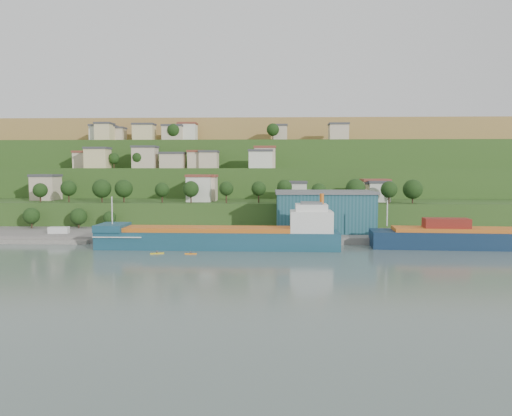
{
  "coord_description": "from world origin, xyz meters",
  "views": [
    {
      "loc": [
        19.06,
        -127.2,
        21.78
      ],
      "look_at": [
        13.83,
        15.0,
        10.55
      ],
      "focal_mm": 35.0,
      "sensor_mm": 36.0,
      "label": 1
    }
  ],
  "objects_px": {
    "caravan": "(59,231)",
    "kayak_orange": "(191,253)",
    "cargo_ship_near": "(226,238)",
    "warehouse": "(324,211)",
    "cargo_ship_far": "(492,239)"
  },
  "relations": [
    {
      "from": "warehouse",
      "to": "caravan",
      "type": "relative_size",
      "value": 5.23
    },
    {
      "from": "cargo_ship_near",
      "to": "warehouse",
      "type": "bearing_deg",
      "value": 39.4
    },
    {
      "from": "warehouse",
      "to": "kayak_orange",
      "type": "distance_m",
      "value": 50.33
    },
    {
      "from": "caravan",
      "to": "kayak_orange",
      "type": "height_order",
      "value": "caravan"
    },
    {
      "from": "cargo_ship_near",
      "to": "caravan",
      "type": "distance_m",
      "value": 54.8
    },
    {
      "from": "cargo_ship_near",
      "to": "kayak_orange",
      "type": "bearing_deg",
      "value": -128.37
    },
    {
      "from": "caravan",
      "to": "cargo_ship_near",
      "type": "bearing_deg",
      "value": -20.07
    },
    {
      "from": "cargo_ship_near",
      "to": "cargo_ship_far",
      "type": "bearing_deg",
      "value": 2.85
    },
    {
      "from": "cargo_ship_far",
      "to": "caravan",
      "type": "relative_size",
      "value": 10.21
    },
    {
      "from": "warehouse",
      "to": "kayak_orange",
      "type": "relative_size",
      "value": 10.25
    },
    {
      "from": "cargo_ship_far",
      "to": "caravan",
      "type": "bearing_deg",
      "value": 177.82
    },
    {
      "from": "cargo_ship_near",
      "to": "kayak_orange",
      "type": "xyz_separation_m",
      "value": [
        -8.06,
        -9.83,
        -2.49
      ]
    },
    {
      "from": "cargo_ship_far",
      "to": "warehouse",
      "type": "xyz_separation_m",
      "value": [
        -43.68,
        20.7,
        5.84
      ]
    },
    {
      "from": "cargo_ship_near",
      "to": "cargo_ship_far",
      "type": "height_order",
      "value": "cargo_ship_near"
    },
    {
      "from": "warehouse",
      "to": "cargo_ship_far",
      "type": "bearing_deg",
      "value": -25.94
    }
  ]
}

